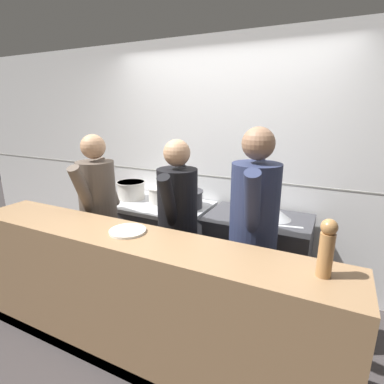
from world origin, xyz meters
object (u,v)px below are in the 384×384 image
pepper_mill (327,247)px  chef_sous (178,226)px  chef_head_cook (99,213)px  oven_range (159,240)px  mixing_bowl_steel (277,214)px  chef_line (253,232)px  chefs_knife (274,225)px  plated_dish_main (128,231)px  stock_pot (131,190)px  braising_pot (186,198)px  sauce_pot (161,194)px

pepper_mill → chef_sous: chef_sous is taller
pepper_mill → chef_head_cook: 2.03m
oven_range → mixing_bowl_steel: 1.38m
chef_line → chef_sous: bearing=170.1°
oven_range → chef_line: (1.22, -0.57, 0.55)m
chefs_knife → plated_dish_main: size_ratio=1.54×
oven_range → stock_pot: stock_pot is taller
chef_head_cook → chef_line: bearing=-9.1°
braising_pot → pepper_mill: (1.39, -1.12, 0.23)m
braising_pot → pepper_mill: bearing=-38.9°
chef_sous → mixing_bowl_steel: bearing=29.3°
mixing_bowl_steel → pepper_mill: size_ratio=0.80×
stock_pot → plated_dish_main: (0.81, -1.10, 0.06)m
chefs_knife → chef_line: bearing=-100.6°
chefs_knife → chef_sous: chef_sous is taller
chef_head_cook → chef_line: 1.46m
plated_dish_main → sauce_pot: bearing=110.8°
chefs_knife → pepper_mill: size_ratio=1.26×
stock_pot → braising_pot: stock_pot is taller
stock_pot → chefs_knife: bearing=-5.9°
braising_pot → chef_head_cook: bearing=-130.2°
oven_range → chefs_knife: chefs_knife is taller
oven_range → plated_dish_main: bearing=-67.8°
plated_dish_main → pepper_mill: bearing=-0.4°
oven_range → chefs_knife: bearing=-6.4°
braising_pot → chef_head_cook: (-0.58, -0.68, -0.04)m
sauce_pot → chef_head_cook: bearing=-109.6°
chefs_knife → chef_head_cook: 1.62m
chef_head_cook → oven_range: bearing=57.7°
pepper_mill → chef_line: (-0.51, 0.51, -0.22)m
mixing_bowl_steel → plated_dish_main: bearing=-127.4°
oven_range → chef_head_cook: (-0.24, -0.65, 0.49)m
braising_pot → chef_line: chef_line is taller
stock_pot → chef_sous: bearing=-32.3°
sauce_pot → chef_sous: chef_sous is taller
pepper_mill → chef_line: bearing=134.9°
braising_pot → plated_dish_main: 1.12m
sauce_pot → braising_pot: braising_pot is taller
chefs_knife → chef_line: size_ratio=0.23×
plated_dish_main → chef_line: chef_line is taller
pepper_mill → chef_head_cook: bearing=167.5°
chef_line → stock_pot: bearing=149.7°
chef_sous → chefs_knife: bearing=19.6°
stock_pot → chef_sous: 1.12m
mixing_bowl_steel → chef_line: (-0.07, -0.60, 0.04)m
sauce_pot → mixing_bowl_steel: sauce_pot is taller
braising_pot → chef_line: (0.88, -0.61, 0.02)m
braising_pot → chef_sous: 0.65m
plated_dish_main → pepper_mill: (1.29, -0.01, 0.16)m
mixing_bowl_steel → chefs_knife: bearing=-85.7°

